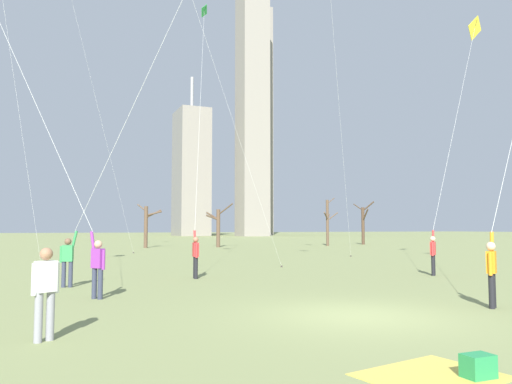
{
  "coord_description": "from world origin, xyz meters",
  "views": [
    {
      "loc": [
        -6.46,
        -9.49,
        1.97
      ],
      "look_at": [
        0.0,
        6.0,
        3.18
      ],
      "focal_mm": 34.85,
      "sensor_mm": 36.0,
      "label": 1
    }
  ],
  "objects_px": {
    "kite_flyer_midfield_left_yellow": "(445,189)",
    "kite_flyer_midfield_right_teal": "(105,178)",
    "bare_tree_right_of_center": "(363,223)",
    "picnic_spot": "(458,370)",
    "bare_tree_center": "(218,226)",
    "bare_tree_left_of_center": "(328,222)",
    "kite_flyer_foreground_left_red": "(67,192)",
    "bare_tree_far_right_edge": "(147,225)",
    "kite_flyer_foreground_right_green": "(198,199)",
    "bystander_watching_nearby": "(45,289)",
    "kite_flyer_far_back_purple": "(507,193)"
  },
  "relations": [
    {
      "from": "bystander_watching_nearby",
      "to": "bare_tree_right_of_center",
      "type": "height_order",
      "value": "bare_tree_right_of_center"
    },
    {
      "from": "bare_tree_right_of_center",
      "to": "kite_flyer_midfield_right_teal",
      "type": "bearing_deg",
      "value": -135.38
    },
    {
      "from": "kite_flyer_midfield_left_yellow",
      "to": "kite_flyer_midfield_right_teal",
      "type": "bearing_deg",
      "value": -179.49
    },
    {
      "from": "bystander_watching_nearby",
      "to": "picnic_spot",
      "type": "height_order",
      "value": "bystander_watching_nearby"
    },
    {
      "from": "picnic_spot",
      "to": "bare_tree_center",
      "type": "height_order",
      "value": "bare_tree_center"
    },
    {
      "from": "kite_flyer_foreground_right_green",
      "to": "picnic_spot",
      "type": "xyz_separation_m",
      "value": [
        -0.89,
        -15.64,
        -3.14
      ]
    },
    {
      "from": "bare_tree_center",
      "to": "bare_tree_left_of_center",
      "type": "bearing_deg",
      "value": -4.72
    },
    {
      "from": "kite_flyer_midfield_right_teal",
      "to": "bare_tree_far_right_edge",
      "type": "xyz_separation_m",
      "value": [
        7.27,
        32.45,
        -1.36
      ]
    },
    {
      "from": "picnic_spot",
      "to": "bare_tree_left_of_center",
      "type": "height_order",
      "value": "bare_tree_left_of_center"
    },
    {
      "from": "kite_flyer_midfield_left_yellow",
      "to": "bare_tree_right_of_center",
      "type": "distance_m",
      "value": 36.74
    },
    {
      "from": "kite_flyer_midfield_left_yellow",
      "to": "bare_tree_right_of_center",
      "type": "height_order",
      "value": "kite_flyer_midfield_left_yellow"
    },
    {
      "from": "kite_flyer_midfield_left_yellow",
      "to": "bare_tree_center",
      "type": "xyz_separation_m",
      "value": [
        -0.45,
        30.96,
        -1.52
      ]
    },
    {
      "from": "kite_flyer_midfield_right_teal",
      "to": "bare_tree_left_of_center",
      "type": "xyz_separation_m",
      "value": [
        26.48,
        30.08,
        -0.99
      ]
    },
    {
      "from": "bystander_watching_nearby",
      "to": "bare_tree_far_right_edge",
      "type": "bearing_deg",
      "value": 77.38
    },
    {
      "from": "bare_tree_far_right_edge",
      "to": "kite_flyer_midfield_right_teal",
      "type": "bearing_deg",
      "value": -102.63
    },
    {
      "from": "kite_flyer_midfield_left_yellow",
      "to": "picnic_spot",
      "type": "bearing_deg",
      "value": -133.18
    },
    {
      "from": "kite_flyer_midfield_left_yellow",
      "to": "bare_tree_left_of_center",
      "type": "xyz_separation_m",
      "value": [
        11.81,
        29.95,
        -1.05
      ]
    },
    {
      "from": "kite_flyer_foreground_left_red",
      "to": "bare_tree_center",
      "type": "relative_size",
      "value": 3.04
    },
    {
      "from": "kite_flyer_foreground_right_green",
      "to": "kite_flyer_far_back_purple",
      "type": "height_order",
      "value": "kite_flyer_foreground_right_green"
    },
    {
      "from": "bare_tree_right_of_center",
      "to": "bare_tree_left_of_center",
      "type": "height_order",
      "value": "bare_tree_left_of_center"
    },
    {
      "from": "kite_flyer_far_back_purple",
      "to": "bare_tree_center",
      "type": "height_order",
      "value": "kite_flyer_far_back_purple"
    },
    {
      "from": "bare_tree_center",
      "to": "bare_tree_right_of_center",
      "type": "distance_m",
      "value": 18.41
    },
    {
      "from": "kite_flyer_foreground_right_green",
      "to": "kite_flyer_midfield_left_yellow",
      "type": "bearing_deg",
      "value": -19.03
    },
    {
      "from": "bystander_watching_nearby",
      "to": "bare_tree_far_right_edge",
      "type": "relative_size",
      "value": 0.37
    },
    {
      "from": "kite_flyer_far_back_purple",
      "to": "bare_tree_left_of_center",
      "type": "xyz_separation_m",
      "value": [
        16.81,
        37.48,
        -0.25
      ]
    },
    {
      "from": "kite_flyer_foreground_left_red",
      "to": "bare_tree_far_right_edge",
      "type": "distance_m",
      "value": 35.12
    },
    {
      "from": "bare_tree_left_of_center",
      "to": "bystander_watching_nearby",
      "type": "bearing_deg",
      "value": -126.81
    },
    {
      "from": "kite_flyer_foreground_left_red",
      "to": "bare_tree_center",
      "type": "bearing_deg",
      "value": 64.76
    },
    {
      "from": "kite_flyer_midfield_right_teal",
      "to": "bare_tree_far_right_edge",
      "type": "distance_m",
      "value": 33.29
    },
    {
      "from": "bare_tree_far_right_edge",
      "to": "bare_tree_left_of_center",
      "type": "bearing_deg",
      "value": -7.04
    },
    {
      "from": "kite_flyer_midfield_right_teal",
      "to": "picnic_spot",
      "type": "distance_m",
      "value": 12.88
    },
    {
      "from": "kite_flyer_midfield_right_teal",
      "to": "kite_flyer_midfield_left_yellow",
      "type": "bearing_deg",
      "value": 0.51
    },
    {
      "from": "bare_tree_far_right_edge",
      "to": "bare_tree_left_of_center",
      "type": "height_order",
      "value": "bare_tree_left_of_center"
    },
    {
      "from": "kite_flyer_midfield_left_yellow",
      "to": "bare_tree_right_of_center",
      "type": "xyz_separation_m",
      "value": [
        17.93,
        32.05,
        -1.2
      ]
    },
    {
      "from": "kite_flyer_foreground_right_green",
      "to": "bare_tree_far_right_edge",
      "type": "relative_size",
      "value": 4.08
    },
    {
      "from": "kite_flyer_foreground_right_green",
      "to": "bare_tree_center",
      "type": "height_order",
      "value": "kite_flyer_foreground_right_green"
    },
    {
      "from": "bystander_watching_nearby",
      "to": "bare_tree_left_of_center",
      "type": "xyz_separation_m",
      "value": [
        28.17,
        37.65,
        1.74
      ]
    },
    {
      "from": "kite_flyer_midfield_left_yellow",
      "to": "picnic_spot",
      "type": "distance_m",
      "value": 16.91
    },
    {
      "from": "kite_flyer_midfield_left_yellow",
      "to": "bare_tree_far_right_edge",
      "type": "xyz_separation_m",
      "value": [
        -7.4,
        32.32,
        -1.43
      ]
    },
    {
      "from": "bystander_watching_nearby",
      "to": "picnic_spot",
      "type": "distance_m",
      "value": 6.72
    },
    {
      "from": "kite_flyer_foreground_left_red",
      "to": "bare_tree_far_right_edge",
      "type": "xyz_separation_m",
      "value": [
        8.47,
        34.07,
        -0.73
      ]
    },
    {
      "from": "kite_flyer_foreground_left_red",
      "to": "kite_flyer_foreground_right_green",
      "type": "bearing_deg",
      "value": 44.44
    },
    {
      "from": "kite_flyer_midfield_right_teal",
      "to": "bare_tree_center",
      "type": "distance_m",
      "value": 34.22
    },
    {
      "from": "bare_tree_far_right_edge",
      "to": "bare_tree_center",
      "type": "height_order",
      "value": "bare_tree_center"
    },
    {
      "from": "bare_tree_left_of_center",
      "to": "bare_tree_far_right_edge",
      "type": "bearing_deg",
      "value": 172.96
    },
    {
      "from": "bare_tree_far_right_edge",
      "to": "kite_flyer_foreground_right_green",
      "type": "bearing_deg",
      "value": -95.99
    },
    {
      "from": "kite_flyer_midfield_right_teal",
      "to": "kite_flyer_far_back_purple",
      "type": "relative_size",
      "value": 1.38
    },
    {
      "from": "kite_flyer_foreground_right_green",
      "to": "bare_tree_left_of_center",
      "type": "height_order",
      "value": "kite_flyer_foreground_right_green"
    },
    {
      "from": "bare_tree_left_of_center",
      "to": "bare_tree_center",
      "type": "bearing_deg",
      "value": 175.28
    },
    {
      "from": "picnic_spot",
      "to": "bare_tree_far_right_edge",
      "type": "distance_m",
      "value": 44.6
    }
  ]
}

